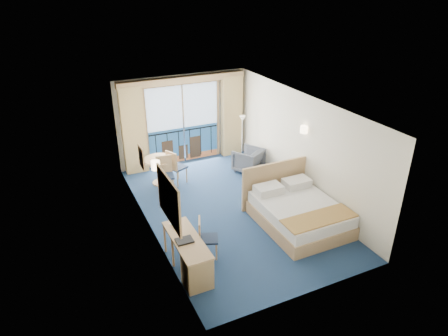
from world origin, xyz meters
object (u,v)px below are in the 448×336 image
table_chair_b (165,172)px  nightstand (287,182)px  floor_lamp (242,127)px  round_table (159,165)px  bed (297,211)px  desk_chair (205,236)px  table_chair_a (175,165)px  armchair (248,160)px  desk (195,265)px

table_chair_b → nightstand: bearing=-16.2°
nightstand → table_chair_b: bearing=153.6°
floor_lamp → round_table: 2.83m
floor_lamp → bed: bearing=-97.2°
desk_chair → round_table: bearing=20.2°
bed → table_chair_b: bed is taller
table_chair_a → floor_lamp: bearing=-100.1°
desk_chair → table_chair_a: (0.49, 3.30, 0.06)m
desk_chair → table_chair_b: 3.04m
table_chair_a → nightstand: bearing=-148.0°
armchair → desk_chair: bearing=19.1°
floor_lamp → table_chair_a: bearing=-165.9°
round_table → nightstand: bearing=-33.4°
desk → round_table: (0.58, 4.15, 0.17)m
nightstand → desk_chair: 3.43m
nightstand → table_chair_b: (-2.90, 1.44, 0.27)m
table_chair_b → armchair: bearing=13.1°
floor_lamp → nightstand: bearing=-86.2°
bed → desk_chair: 2.42m
floor_lamp → table_chair_a: 2.51m
nightstand → desk: desk is taller
table_chair_a → armchair: bearing=-117.4°
bed → floor_lamp: floor_lamp is taller
bed → desk_chair: (-2.41, -0.20, 0.17)m
armchair → desk: size_ratio=0.51×
nightstand → floor_lamp: (-0.15, 2.29, 0.83)m
floor_lamp → table_chair_a: floor_lamp is taller
bed → round_table: (-2.29, 3.31, 0.24)m
nightstand → desk: (-3.49, -2.23, 0.10)m
desk_chair → table_chair_b: size_ratio=0.89×
table_chair_a → table_chair_b: (-0.36, -0.26, -0.01)m
desk_chair → armchair: bearing=-18.4°
table_chair_a → desk: bearing=142.2°
bed → table_chair_b: size_ratio=2.22×
nightstand → round_table: round_table is taller
armchair → table_chair_a: 2.24m
bed → table_chair_b: bearing=128.8°
bed → desk: 2.99m
round_table → table_chair_a: table_chair_a is taller
bed → table_chair_a: bearing=121.7°
table_chair_b → desk: bearing=-89.0°
armchair → desk: desk is taller
nightstand → table_chair_b: table_chair_b is taller
armchair → desk: bearing=19.7°
round_table → armchair: bearing=-7.6°
nightstand → desk_chair: desk_chair is taller
floor_lamp → table_chair_b: size_ratio=1.49×
floor_lamp → desk_chair: floor_lamp is taller
nightstand → floor_lamp: 2.44m
armchair → round_table: 2.63m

